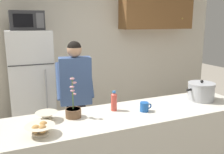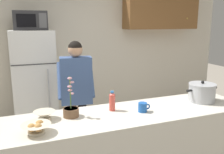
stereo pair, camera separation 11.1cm
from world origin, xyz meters
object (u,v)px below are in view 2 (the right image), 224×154
at_px(coffee_mug, 143,107).
at_px(potted_orchid, 71,110).
at_px(empty_bowl, 44,115).
at_px(bread_bowl, 36,128).
at_px(refrigerator, 34,84).
at_px(microwave, 30,21).
at_px(bottle_near_edge, 112,101).
at_px(cooking_pot, 202,92).
at_px(person_near_pot, 76,87).

relative_size(coffee_mug, potted_orchid, 0.33).
bearing_deg(empty_bowl, bread_bowl, -108.69).
distance_m(refrigerator, bread_bowl, 2.02).
relative_size(refrigerator, microwave, 3.52).
bearing_deg(refrigerator, microwave, -89.93).
distance_m(microwave, bottle_near_edge, 2.00).
bearing_deg(coffee_mug, potted_orchid, 169.42).
relative_size(cooking_pot, bottle_near_edge, 2.01).
relative_size(person_near_pot, bread_bowl, 6.52).
distance_m(empty_bowl, bottle_near_edge, 0.68).
bearing_deg(cooking_pot, refrigerator, 133.31).
xyz_separation_m(empty_bowl, potted_orchid, (0.25, -0.02, 0.02)).
bearing_deg(coffee_mug, bread_bowl, -172.84).
height_order(person_near_pot, bottle_near_edge, person_near_pot).
bearing_deg(potted_orchid, refrigerator, 97.08).
height_order(person_near_pot, bread_bowl, person_near_pot).
height_order(bottle_near_edge, potted_orchid, potted_orchid).
height_order(refrigerator, bottle_near_edge, refrigerator).
bearing_deg(refrigerator, person_near_pot, -62.63).
bearing_deg(person_near_pot, empty_bowl, -121.10).
bearing_deg(refrigerator, coffee_mug, -63.86).
height_order(person_near_pot, potted_orchid, person_near_pot).
bearing_deg(bottle_near_edge, person_near_pot, 102.19).
relative_size(cooking_pot, empty_bowl, 2.03).
bearing_deg(bottle_near_edge, refrigerator, 110.48).
bearing_deg(bottle_near_edge, bread_bowl, -160.13).
bearing_deg(microwave, cooking_pot, -46.34).
relative_size(person_near_pot, bottle_near_edge, 7.65).
bearing_deg(bottle_near_edge, coffee_mug, -28.12).
xyz_separation_m(person_near_pot, bottle_near_edge, (0.18, -0.83, 0.04)).
xyz_separation_m(refrigerator, empty_bowl, (-0.03, -1.73, 0.12)).
distance_m(refrigerator, microwave, 0.99).
bearing_deg(potted_orchid, person_near_pot, 73.43).
distance_m(person_near_pot, empty_bowl, 0.96).
height_order(refrigerator, microwave, microwave).
xyz_separation_m(cooking_pot, coffee_mug, (-0.79, -0.06, -0.06)).
bearing_deg(person_near_pot, coffee_mug, -65.02).
relative_size(coffee_mug, empty_bowl, 0.64).
bearing_deg(bread_bowl, empty_bowl, 71.31).
xyz_separation_m(person_near_pot, cooking_pot, (1.25, -0.91, 0.05)).
bearing_deg(person_near_pot, microwave, 117.95).
xyz_separation_m(cooking_pot, bottle_near_edge, (-1.07, 0.09, -0.00)).
distance_m(person_near_pot, potted_orchid, 0.88).
height_order(microwave, potted_orchid, microwave).
height_order(empty_bowl, bottle_near_edge, bottle_near_edge).
xyz_separation_m(refrigerator, cooking_pot, (1.71, -1.82, 0.18)).
relative_size(cooking_pot, potted_orchid, 1.05).
height_order(refrigerator, person_near_pot, refrigerator).
relative_size(bottle_near_edge, potted_orchid, 0.52).
xyz_separation_m(person_near_pot, bread_bowl, (-0.59, -1.11, -0.01)).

